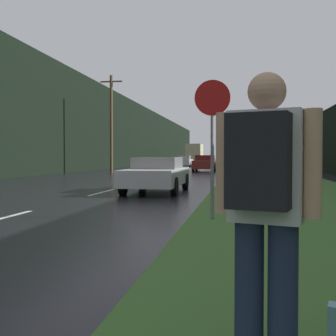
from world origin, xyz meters
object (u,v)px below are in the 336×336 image
at_px(car_passing_near, 157,174).
at_px(car_passing_far, 205,163).
at_px(car_oncoming, 184,161).
at_px(hitchhiker_with_backpack, 265,203).
at_px(stop_sign, 212,132).
at_px(delivery_truck, 195,154).

relative_size(car_passing_near, car_passing_far, 1.01).
height_order(car_passing_near, car_oncoming, car_oncoming).
bearing_deg(hitchhiker_with_backpack, car_passing_far, 110.98).
height_order(stop_sign, car_passing_near, stop_sign).
bearing_deg(delivery_truck, hitchhiker_with_backpack, -83.74).
bearing_deg(stop_sign, car_passing_near, 110.38).
relative_size(car_passing_near, delivery_truck, 0.63).
relative_size(hitchhiker_with_backpack, car_passing_far, 0.39).
relative_size(car_passing_far, delivery_truck, 0.62).
bearing_deg(car_passing_far, car_oncoming, -76.25).
bearing_deg(car_passing_far, delivery_truck, -82.42).
distance_m(hitchhiker_with_backpack, delivery_truck, 65.86).
relative_size(car_passing_near, car_oncoming, 1.11).
bearing_deg(car_oncoming, stop_sign, -81.91).
distance_m(car_passing_near, car_oncoming, 39.04).
relative_size(hitchhiker_with_backpack, car_passing_near, 0.39).
xyz_separation_m(stop_sign, car_passing_near, (-2.50, 6.73, -1.16)).
bearing_deg(stop_sign, car_oncoming, 98.09).
bearing_deg(delivery_truck, stop_sign, -83.75).
distance_m(hitchhiker_with_backpack, car_oncoming, 52.32).
relative_size(hitchhiker_with_backpack, delivery_truck, 0.24).
bearing_deg(hitchhiker_with_backpack, car_passing_near, 119.69).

